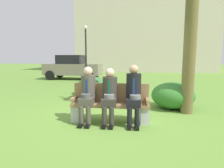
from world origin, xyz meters
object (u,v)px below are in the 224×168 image
Objects in this scene: shrub_mid_lawn at (92,85)px; seated_man_right at (134,92)px; building_backdrop at (144,27)px; parked_car_near at (73,67)px; shrub_near_bench at (173,95)px; street_lamp at (86,47)px; park_bench at (110,104)px; seated_man_middle at (109,93)px; seated_man_left at (87,92)px.

seated_man_right is at bearing -63.09° from shrub_mid_lawn.
seated_man_right is at bearing -93.48° from building_backdrop.
building_backdrop reaches higher than parked_car_near.
seated_man_right is 1.07× the size of shrub_near_bench.
street_lamp is (1.18, -0.83, 1.33)m from parked_car_near.
parked_car_near is 12.78m from building_backdrop.
shrub_mid_lawn is 0.34× the size of street_lamp.
parked_car_near is 1.96m from street_lamp.
parked_car_near is at bearing 127.03° from shrub_near_bench.
seated_man_right reaches higher than shrub_mid_lawn.
park_bench is 0.32m from seated_man_middle.
park_bench is at bearing -142.19° from shrub_near_bench.
shrub_mid_lawn is (-0.63, 3.36, -0.35)m from seated_man_left.
seated_man_middle is at bearing -179.17° from seated_man_right.
building_backdrop is (1.73, 19.37, 4.48)m from seated_man_middle.
seated_man_left is 0.96× the size of seated_man_right.
seated_man_left is 0.37× the size of street_lamp.
park_bench is 9.28m from parked_car_near.
street_lamp is at bearing 111.38° from seated_man_right.
shrub_mid_lawn is at bearing -100.21° from building_backdrop.
park_bench is 2.18m from shrub_near_bench.
seated_man_middle is 0.32× the size of parked_car_near.
shrub_mid_lawn is (-2.88, 1.90, -0.03)m from shrub_near_bench.
seated_man_left is at bearing -96.62° from building_backdrop.
shrub_near_bench is (2.25, 1.47, -0.33)m from seated_man_left.
seated_man_middle is 9.39m from parked_car_near.
building_backdrop reaches higher than shrub_near_bench.
building_backdrop is at bearing 84.90° from seated_man_middle.
seated_man_middle is at bearing -92.02° from park_bench.
seated_man_middle is at bearing -0.38° from seated_man_left.
street_lamp reaches higher than seated_man_left.
shrub_mid_lawn is at bearing -64.38° from parked_car_near.
parked_car_near is (-5.41, 7.17, 0.44)m from shrub_near_bench.
street_lamp is (-4.23, 6.34, 1.77)m from shrub_near_bench.
shrub_mid_lawn is at bearing 108.90° from seated_man_middle.
seated_man_left is 0.33× the size of parked_car_near.
seated_man_left is 2.70m from shrub_near_bench.
seated_man_left is at bearing -166.05° from park_bench.
parked_car_near is at bearing 144.96° from street_lamp.
shrub_near_bench is at bearing 33.15° from seated_man_left.
shrub_near_bench is 1.07× the size of shrub_mid_lawn.
shrub_mid_lawn is (-1.15, 3.37, -0.34)m from seated_man_middle.
seated_man_right is 0.09× the size of building_backdrop.
shrub_near_bench is 3.45m from shrub_mid_lawn.
shrub_near_bench is 0.08× the size of building_backdrop.
seated_man_middle is at bearing -139.60° from shrub_near_bench.
park_bench is 1.34× the size of seated_man_right.
park_bench is 8.27m from street_lamp.
building_backdrop is (1.72, 19.24, 4.77)m from park_bench.
seated_man_middle is at bearing -71.10° from shrub_mid_lawn.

